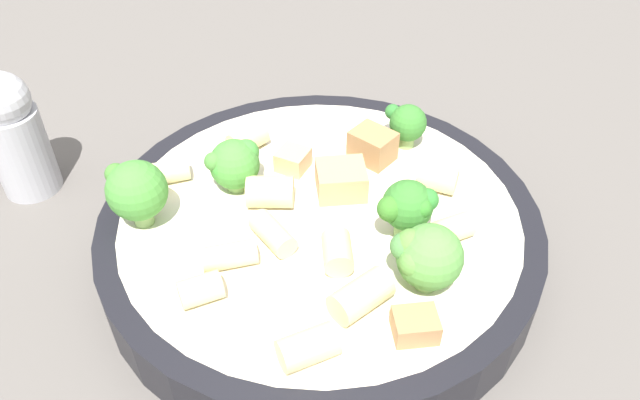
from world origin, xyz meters
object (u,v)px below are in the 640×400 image
Objects in this scene: broccoli_floret_2 at (408,206)px; rigatoni_0 at (270,192)px; broccoli_floret_0 at (408,123)px; broccoli_floret_3 at (235,163)px; rigatoni_8 at (438,178)px; pasta_bowl at (320,230)px; chicken_chunk_2 at (365,143)px; rigatoni_7 at (448,230)px; pepper_shaker at (14,134)px; broccoli_floret_1 at (136,190)px; rigatoni_10 at (229,256)px; rigatoni_3 at (170,172)px; rigatoni_9 at (273,234)px; rigatoni_2 at (200,290)px; rigatoni_4 at (337,252)px; chicken_chunk_3 at (415,325)px; broccoli_floret_4 at (426,256)px; chicken_chunk_0 at (293,160)px; rigatoni_6 at (308,347)px; chicken_chunk_1 at (345,182)px; rigatoni_1 at (247,139)px; rigatoni_5 at (361,296)px.

rigatoni_0 is (0.08, 0.02, -0.01)m from broccoli_floret_2.
broccoli_floret_3 is (0.06, 0.09, 0.00)m from broccoli_floret_0.
broccoli_floret_2 is 0.05m from rigatoni_8.
chicken_chunk_2 reaches higher than pasta_bowl.
broccoli_floret_0 is at bearing -97.63° from pasta_bowl.
pepper_shaker is (0.26, 0.07, 0.00)m from rigatoni_7.
broccoli_floret_2 is at bearing -152.33° from broccoli_floret_1.
rigatoni_0 reaches higher than rigatoni_10.
rigatoni_9 is (-0.08, 0.01, -0.00)m from rigatoni_3.
rigatoni_2 is (-0.04, 0.08, -0.01)m from broccoli_floret_3.
rigatoni_4 is at bearing 166.34° from broccoli_floret_3.
rigatoni_9 is at bearing 57.88° from rigatoni_8.
rigatoni_10 is 1.37× the size of chicken_chunk_3.
pepper_shaker reaches higher than rigatoni_9.
broccoli_floret_3 is 0.08m from chicken_chunk_2.
broccoli_floret_4 is 0.10m from rigatoni_10.
broccoli_floret_2 is 0.09m from rigatoni_10.
chicken_chunk_3 is at bearing 150.36° from pasta_bowl.
chicken_chunk_0 is (0.02, -0.08, -0.00)m from rigatoni_10.
rigatoni_6 is at bearing 172.34° from pepper_shaker.
broccoli_floret_2 is 0.07m from rigatoni_9.
pasta_bowl is 0.04m from rigatoni_9.
rigatoni_9 is (0.08, 0.02, -0.01)m from broccoli_floret_4.
broccoli_floret_4 reaches higher than chicken_chunk_1.
broccoli_floret_3 is at bearing 117.58° from rigatoni_1.
pasta_bowl is 7.02× the size of broccoli_floret_2.
broccoli_floret_1 reaches higher than rigatoni_7.
rigatoni_0 is 0.11m from chicken_chunk_3.
broccoli_floret_1 reaches higher than chicken_chunk_2.
chicken_chunk_1 is (-0.01, -0.05, 0.00)m from rigatoni_9.
broccoli_floret_4 reaches higher than rigatoni_8.
rigatoni_8 is 1.07× the size of chicken_chunk_3.
broccoli_floret_2 is 2.02× the size of chicken_chunk_0.
rigatoni_8 reaches higher than rigatoni_10.
broccoli_floret_3 is 1.50× the size of rigatoni_3.
broccoli_floret_0 is at bearing -99.10° from rigatoni_2.
broccoli_floret_3 is 0.05m from rigatoni_9.
broccoli_floret_1 is at bearing 176.82° from pepper_shaker.
broccoli_floret_4 is 0.11m from chicken_chunk_2.
broccoli_floret_2 is 1.73× the size of rigatoni_2.
chicken_chunk_0 is (0.02, -0.11, -0.00)m from rigatoni_2.
rigatoni_9 is at bearing 36.30° from broccoli_floret_2.
rigatoni_5 is at bearing -151.30° from rigatoni_2.
pepper_shaker is (0.18, -0.03, 0.00)m from rigatoni_2.
broccoli_floret_4 is 0.05m from rigatoni_4.
broccoli_floret_3 is 1.21× the size of rigatoni_10.
rigatoni_7 is at bearing -102.14° from rigatoni_6.
pepper_shaker reaches higher than broccoli_floret_3.
rigatoni_0 is at bearing 15.77° from rigatoni_7.
rigatoni_0 is (-0.05, -0.05, -0.01)m from broccoli_floret_1.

